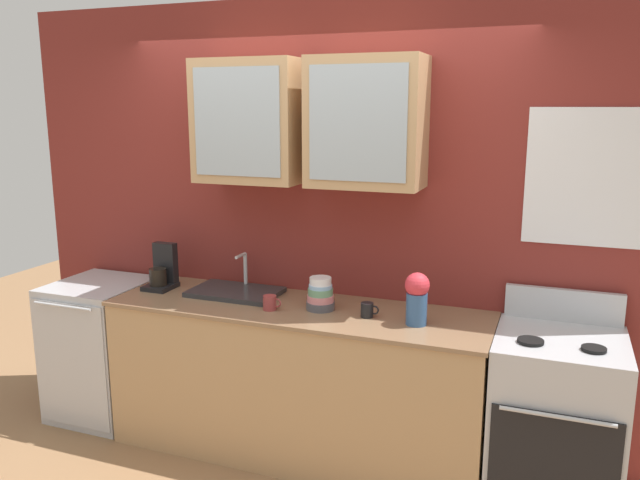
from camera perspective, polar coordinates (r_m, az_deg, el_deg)
ground_plane at (r=4.15m, az=-2.00°, el=-18.29°), size 10.00×10.00×0.00m
back_wall_unit at (r=3.93m, az=-0.19°, el=3.38°), size 4.15×0.45×2.72m
counter at (r=3.93m, az=-2.05°, el=-12.44°), size 2.27×0.67×0.93m
stove_range at (r=3.67m, az=20.30°, el=-14.99°), size 0.65×0.68×1.11m
sink_faucet at (r=4.04m, az=-7.59°, el=-4.57°), size 0.55×0.35×0.24m
bowl_stack at (r=3.70m, az=0.04°, el=-4.95°), size 0.17×0.17×0.19m
vase at (r=3.46m, az=8.67°, el=-5.04°), size 0.13×0.13×0.29m
cup_near_sink at (r=3.71m, az=-4.49°, el=-5.62°), size 0.11×0.08×0.08m
cup_near_bowls at (r=3.59m, az=4.27°, el=-6.27°), size 0.11×0.07×0.08m
dishwasher at (r=4.64m, az=-18.90°, el=-9.19°), size 0.58×0.65×0.93m
coffee_maker at (r=4.25m, az=-13.94°, el=-2.76°), size 0.17×0.20×0.29m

